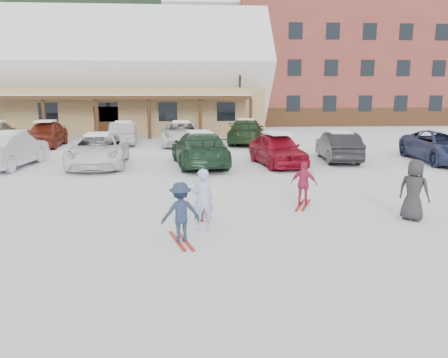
{
  "coord_description": "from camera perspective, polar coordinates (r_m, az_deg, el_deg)",
  "views": [
    {
      "loc": [
        -0.5,
        -10.39,
        3.28
      ],
      "look_at": [
        0.3,
        1.0,
        1.0
      ],
      "focal_mm": 35.0,
      "sensor_mm": 36.0,
      "label": 1
    }
  ],
  "objects": [
    {
      "name": "ground",
      "position": [
        10.91,
        -1.21,
        -6.21
      ],
      "size": [
        160.0,
        160.0,
        0.0
      ],
      "primitive_type": "plane",
      "color": "white",
      "rests_on": "ground"
    },
    {
      "name": "forested_hillside",
      "position": [
        96.68,
        -3.91,
        20.64
      ],
      "size": [
        300.0,
        70.0,
        38.0
      ],
      "primitive_type": "cube",
      "color": "black",
      "rests_on": "ground"
    },
    {
      "name": "day_lodge",
      "position": [
        39.28,
        -16.87,
        11.8
      ],
      "size": [
        29.12,
        12.5,
        10.38
      ],
      "color": "tan",
      "rests_on": "ground"
    },
    {
      "name": "alpine_hotel",
      "position": [
        50.87,
        13.5,
        17.05
      ],
      "size": [
        31.48,
        14.01,
        21.48
      ],
      "color": "maroon",
      "rests_on": "ground"
    },
    {
      "name": "lamp_post",
      "position": [
        34.77,
        2.09,
        11.67
      ],
      "size": [
        0.5,
        0.25,
        6.2
      ],
      "color": "black",
      "rests_on": "ground"
    },
    {
      "name": "conifer_3",
      "position": [
        54.81,
        2.88,
        13.21
      ],
      "size": [
        3.96,
        3.96,
        9.18
      ],
      "color": "black",
      "rests_on": "ground"
    },
    {
      "name": "adult_skier",
      "position": [
        10.46,
        -2.81,
        -2.69
      ],
      "size": [
        0.61,
        0.45,
        1.51
      ],
      "primitive_type": "imported",
      "rotation": [
        0.0,
        0.0,
        3.32
      ],
      "color": "#A1BBE0",
      "rests_on": "ground"
    },
    {
      "name": "toddler_red",
      "position": [
        11.29,
        -2.86,
        -3.44
      ],
      "size": [
        0.48,
        0.42,
        0.83
      ],
      "primitive_type": "imported",
      "rotation": [
        0.0,
        0.0,
        3.46
      ],
      "color": "#C22840",
      "rests_on": "ground"
    },
    {
      "name": "child_navy",
      "position": [
        9.7,
        -5.69,
        -4.34
      ],
      "size": [
        0.98,
        0.72,
        1.35
      ],
      "primitive_type": "imported",
      "rotation": [
        0.0,
        0.0,
        3.42
      ],
      "color": "#1F2C45",
      "rests_on": "ground"
    },
    {
      "name": "skis_child_navy",
      "position": [
        9.9,
        -5.62,
        -8.03
      ],
      "size": [
        0.57,
        1.4,
        0.03
      ],
      "primitive_type": "cube",
      "rotation": [
        0.0,
        0.0,
        3.42
      ],
      "color": "#A31F17",
      "rests_on": "ground"
    },
    {
      "name": "child_magenta",
      "position": [
        12.91,
        10.38,
        -0.63
      ],
      "size": [
        0.83,
        0.6,
        1.31
      ],
      "primitive_type": "imported",
      "rotation": [
        0.0,
        0.0,
        2.74
      ],
      "color": "#B52A54",
      "rests_on": "ground"
    },
    {
      "name": "skis_child_magenta",
      "position": [
        13.06,
        10.29,
        -3.37
      ],
      "size": [
        0.74,
        1.37,
        0.03
      ],
      "primitive_type": "cube",
      "rotation": [
        0.0,
        0.0,
        2.74
      ],
      "color": "#A31F17",
      "rests_on": "ground"
    },
    {
      "name": "bystander_dark",
      "position": [
        12.27,
        23.57,
        -1.33
      ],
      "size": [
        0.91,
        0.92,
        1.6
      ],
      "primitive_type": "imported",
      "rotation": [
        0.0,
        0.0,
        2.33
      ],
      "color": "#2A292C",
      "rests_on": "ground"
    },
    {
      "name": "parked_car_1",
      "position": [
        21.41,
        -26.28,
        3.43
      ],
      "size": [
        2.04,
        4.86,
        1.56
      ],
      "primitive_type": "imported",
      "rotation": [
        0.0,
        0.0,
        3.06
      ],
      "color": "silver",
      "rests_on": "ground"
    },
    {
      "name": "parked_car_2",
      "position": [
        20.37,
        -16.06,
        3.65
      ],
      "size": [
        2.82,
        5.39,
        1.45
      ],
      "primitive_type": "imported",
      "rotation": [
        0.0,
        0.0,
        0.08
      ],
      "color": "white",
      "rests_on": "ground"
    },
    {
      "name": "parked_car_3",
      "position": [
        19.68,
        -3.21,
        3.95
      ],
      "size": [
        2.86,
        5.53,
        1.53
      ],
      "primitive_type": "imported",
      "rotation": [
        0.0,
        0.0,
        3.28
      ],
      "color": "#1C3924",
      "rests_on": "ground"
    },
    {
      "name": "parked_car_4",
      "position": [
        19.96,
        6.96,
        3.89
      ],
      "size": [
        2.38,
        4.52,
        1.47
      ],
      "primitive_type": "imported",
      "rotation": [
        0.0,
        0.0,
        0.16
      ],
      "color": "maroon",
      "rests_on": "ground"
    },
    {
      "name": "parked_car_5",
      "position": [
        21.8,
        14.69,
        4.13
      ],
      "size": [
        1.88,
        4.35,
        1.39
      ],
      "primitive_type": "imported",
      "rotation": [
        0.0,
        0.0,
        3.04
      ],
      "color": "black",
      "rests_on": "ground"
    },
    {
      "name": "parked_car_6",
      "position": [
        23.14,
        26.81,
        3.8
      ],
      "size": [
        2.86,
        5.52,
        1.49
      ],
      "primitive_type": "imported",
      "rotation": [
        0.0,
        0.0,
        -0.07
      ],
      "color": "navy",
      "rests_on": "ground"
    },
    {
      "name": "parked_car_8",
      "position": [
        28.72,
        -22.21,
        5.48
      ],
      "size": [
        2.1,
        4.67,
        1.56
      ],
      "primitive_type": "imported",
      "rotation": [
        0.0,
        0.0,
        0.06
      ],
      "color": "maroon",
      "rests_on": "ground"
    },
    {
      "name": "parked_car_9",
      "position": [
        28.46,
        -12.98,
        5.85
      ],
      "size": [
        1.94,
        4.49,
        1.44
      ],
      "primitive_type": "imported",
      "rotation": [
        0.0,
        0.0,
        3.24
      ],
      "color": "#999A9D",
      "rests_on": "ground"
    },
    {
      "name": "parked_car_10",
      "position": [
        27.45,
        -5.61,
        5.94
      ],
      "size": [
        2.78,
        5.47,
        1.48
      ],
      "primitive_type": "imported",
      "rotation": [
        0.0,
        0.0,
        0.06
      ],
      "color": "white",
      "rests_on": "ground"
    },
    {
      "name": "parked_car_11",
      "position": [
        28.18,
        2.91,
        6.2
      ],
      "size": [
        3.05,
        5.68,
        1.56
      ],
      "primitive_type": "imported",
      "rotation": [
        0.0,
        0.0,
        2.98
      ],
      "color": "#1C3218",
      "rests_on": "ground"
    }
  ]
}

